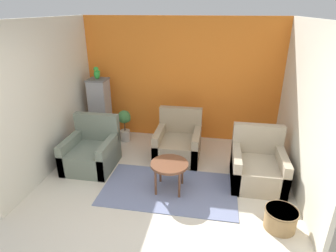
% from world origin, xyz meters
% --- Properties ---
extents(ground_plane, '(20.00, 20.00, 0.00)m').
position_xyz_m(ground_plane, '(0.00, 0.00, 0.00)').
color(ground_plane, beige).
rests_on(ground_plane, ground).
extents(wall_back_accent, '(4.12, 0.06, 2.50)m').
position_xyz_m(wall_back_accent, '(0.00, 3.11, 1.25)').
color(wall_back_accent, orange).
rests_on(wall_back_accent, ground_plane).
extents(wall_left, '(0.06, 3.08, 2.50)m').
position_xyz_m(wall_left, '(-2.03, 1.54, 1.25)').
color(wall_left, beige).
rests_on(wall_left, ground_plane).
extents(wall_right, '(0.06, 3.08, 2.50)m').
position_xyz_m(wall_right, '(2.03, 1.54, 1.25)').
color(wall_right, beige).
rests_on(wall_right, ground_plane).
extents(area_rug, '(2.08, 1.18, 0.01)m').
position_xyz_m(area_rug, '(0.11, 1.06, 0.01)').
color(area_rug, slate).
rests_on(area_rug, ground_plane).
extents(coffee_table, '(0.58, 0.58, 0.48)m').
position_xyz_m(coffee_table, '(0.11, 1.06, 0.42)').
color(coffee_table, brown).
rests_on(coffee_table, ground_plane).
extents(armchair_left, '(0.82, 0.87, 0.88)m').
position_xyz_m(armchair_left, '(-1.38, 1.54, 0.27)').
color(armchair_left, slate).
rests_on(armchair_left, ground_plane).
extents(armchair_right, '(0.82, 0.87, 0.88)m').
position_xyz_m(armchair_right, '(1.47, 1.53, 0.27)').
color(armchair_right, tan).
rests_on(armchair_right, ground_plane).
extents(armchair_middle, '(0.82, 0.87, 0.88)m').
position_xyz_m(armchair_middle, '(0.09, 2.15, 0.27)').
color(armchair_middle, '#9E896B').
rests_on(armchair_middle, ground_plane).
extents(birdcage, '(0.45, 0.45, 1.31)m').
position_xyz_m(birdcage, '(-1.65, 2.69, 0.63)').
color(birdcage, slate).
rests_on(birdcage, ground_plane).
extents(parrot, '(0.12, 0.21, 0.26)m').
position_xyz_m(parrot, '(-1.65, 2.69, 1.43)').
color(parrot, green).
rests_on(parrot, birdcage).
extents(potted_plant, '(0.30, 0.27, 0.68)m').
position_xyz_m(potted_plant, '(-1.12, 2.64, 0.42)').
color(potted_plant, beige).
rests_on(potted_plant, ground_plane).
extents(wicker_basket, '(0.42, 0.42, 0.28)m').
position_xyz_m(wicker_basket, '(1.65, 0.49, 0.15)').
color(wicker_basket, '#A37F51').
rests_on(wicker_basket, ground_plane).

